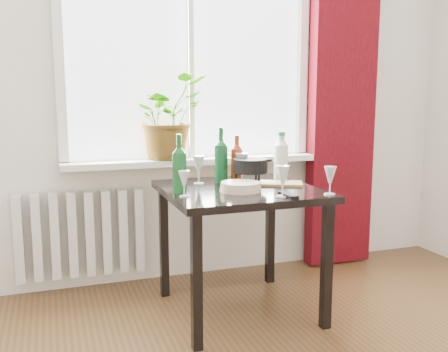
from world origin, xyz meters
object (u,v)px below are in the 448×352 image
object	(u,v)px
wineglass_front_right	(283,181)
fondue_pot	(250,172)
wineglass_back_center	(242,168)
wine_bottle_left	(179,164)
radiator	(81,234)
potted_plant	(167,117)
cutting_board	(281,183)
table	(239,203)
wineglass_far_right	(330,180)
bottle_amber	(237,158)
cleaning_bottle	(281,155)
plate_stack	(241,187)
wine_bottle_right	(221,155)
wineglass_back_left	(199,170)
tv_remote	(288,195)
wineglass_front_left	(184,184)

from	to	relation	value
wineglass_front_right	fondue_pot	bearing A→B (deg)	93.83
wineglass_front_right	wineglass_back_center	world-z (taller)	wineglass_back_center
wine_bottle_left	radiator	bearing A→B (deg)	125.92
potted_plant	cutting_board	distance (m)	0.89
table	radiator	bearing A→B (deg)	143.46
wineglass_far_right	bottle_amber	bearing A→B (deg)	120.68
wine_bottle_left	cleaning_bottle	bearing A→B (deg)	17.88
plate_stack	cleaning_bottle	bearing A→B (deg)	37.07
cleaning_bottle	wineglass_back_center	bearing A→B (deg)	-167.62
radiator	wine_bottle_right	xyz separation A→B (m)	(0.81, -0.44, 0.53)
plate_stack	fondue_pot	size ratio (longest dim) A/B	1.00
wineglass_front_right	potted_plant	bearing A→B (deg)	112.50
wineglass_far_right	cutting_board	xyz separation A→B (m)	(-0.11, 0.37, -0.07)
radiator	wineglass_back_left	size ratio (longest dim) A/B	4.64
wine_bottle_left	wineglass_back_center	size ratio (longest dim) A/B	1.71
wineglass_far_right	tv_remote	size ratio (longest dim) A/B	0.98
radiator	wineglass_back_center	xyz separation A→B (m)	(0.91, -0.51, 0.45)
radiator	wine_bottle_left	size ratio (longest dim) A/B	2.49
potted_plant	wine_bottle_left	size ratio (longest dim) A/B	1.72
wineglass_front_right	plate_stack	world-z (taller)	wineglass_front_right
wineglass_front_right	wineglass_far_right	bearing A→B (deg)	-6.91
potted_plant	cutting_board	xyz separation A→B (m)	(0.54, -0.60, -0.37)
wineglass_back_center	wineglass_back_left	xyz separation A→B (m)	(-0.25, 0.07, -0.01)
bottle_amber	wine_bottle_left	bearing A→B (deg)	-150.64
radiator	cutting_board	world-z (taller)	cutting_board
potted_plant	fondue_pot	xyz separation A→B (m)	(0.36, -0.56, -0.30)
potted_plant	wineglass_front_left	distance (m)	0.84
wine_bottle_left	cleaning_bottle	world-z (taller)	wine_bottle_left
bottle_amber	wineglass_back_left	size ratio (longest dim) A/B	1.70
potted_plant	cutting_board	bearing A→B (deg)	-48.03
bottle_amber	wineglass_back_center	bearing A→B (deg)	-84.22
bottle_amber	tv_remote	size ratio (longest dim) A/B	1.86
fondue_pot	cutting_board	size ratio (longest dim) A/B	0.93
wineglass_front_left	plate_stack	xyz separation A→B (m)	(0.33, 0.05, -0.04)
wineglass_front_left	cutting_board	xyz separation A→B (m)	(0.64, 0.17, -0.06)
wineglass_far_right	potted_plant	bearing A→B (deg)	123.83
bottle_amber	cutting_board	size ratio (longest dim) A/B	1.18
potted_plant	wineglass_back_left	bearing A→B (deg)	-78.18
cleaning_bottle	plate_stack	xyz separation A→B (m)	(-0.38, -0.29, -0.13)
cleaning_bottle	tv_remote	size ratio (longest dim) A/B	1.93
table	wine_bottle_right	xyz separation A→B (m)	(-0.04, 0.19, 0.26)
tv_remote	radiator	bearing A→B (deg)	137.24
plate_stack	cutting_board	bearing A→B (deg)	21.35
tv_remote	cutting_board	distance (m)	0.36
wineglass_front_right	wineglass_back_left	world-z (taller)	wineglass_back_left
plate_stack	wineglass_far_right	bearing A→B (deg)	-31.10
wineglass_front_left	tv_remote	size ratio (longest dim) A/B	0.88
cleaning_bottle	wineglass_back_left	size ratio (longest dim) A/B	1.76
tv_remote	bottle_amber	bearing A→B (deg)	100.96
wineglass_front_left	tv_remote	xyz separation A→B (m)	(0.51, -0.17, -0.06)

